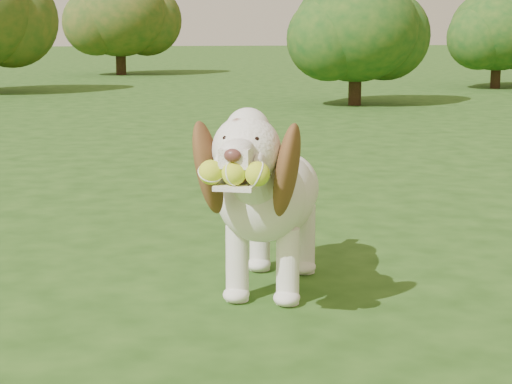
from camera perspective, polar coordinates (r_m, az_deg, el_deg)
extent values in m
plane|color=#1F4112|center=(3.61, -0.74, -4.18)|extent=(80.00, 80.00, 0.00)
ellipsoid|color=white|center=(3.12, 1.18, -0.22)|extent=(0.50, 0.66, 0.31)
ellipsoid|color=white|center=(2.90, 0.36, -0.37)|extent=(0.39, 0.39, 0.30)
ellipsoid|color=white|center=(3.32, 1.83, 0.30)|extent=(0.36, 0.36, 0.28)
cylinder|color=white|center=(2.77, -0.11, 0.80)|extent=(0.24, 0.28, 0.24)
sphere|color=white|center=(2.64, -0.64, 2.85)|extent=(0.28, 0.28, 0.21)
sphere|color=white|center=(2.65, -0.56, 4.15)|extent=(0.18, 0.18, 0.14)
cube|color=white|center=(2.52, -1.23, 2.37)|extent=(0.13, 0.15, 0.06)
ellipsoid|color=#592D28|center=(2.46, -1.58, 2.45)|extent=(0.06, 0.05, 0.04)
cube|color=white|center=(2.52, -1.29, 0.42)|extent=(0.16, 0.17, 0.01)
ellipsoid|color=brown|center=(2.69, -3.20, 1.63)|extent=(0.18, 0.19, 0.33)
ellipsoid|color=brown|center=(2.63, 2.07, 1.45)|extent=(0.16, 0.23, 0.33)
cylinder|color=white|center=(3.43, 2.20, 1.27)|extent=(0.10, 0.16, 0.12)
cylinder|color=white|center=(2.99, -1.26, -4.77)|extent=(0.10, 0.10, 0.27)
cylinder|color=white|center=(2.95, 2.13, -4.96)|extent=(0.10, 0.10, 0.27)
cylinder|color=white|center=(3.36, 0.25, -2.99)|extent=(0.10, 0.10, 0.27)
cylinder|color=white|center=(3.33, 3.28, -3.14)|extent=(0.10, 0.10, 0.27)
sphere|color=yellow|center=(2.50, -3.03, 1.32)|extent=(0.09, 0.09, 0.07)
sphere|color=yellow|center=(2.48, -1.48, 1.27)|extent=(0.09, 0.09, 0.07)
sphere|color=yellow|center=(2.47, 0.10, 1.21)|extent=(0.09, 0.09, 0.07)
cylinder|color=#382314|center=(13.90, 15.69, 7.68)|extent=(0.15, 0.15, 0.49)
ellipsoid|color=#164817|center=(13.88, 15.83, 10.37)|extent=(1.47, 1.47, 1.25)
cylinder|color=#382314|center=(17.42, -9.00, 8.78)|extent=(0.20, 0.20, 0.64)
ellipsoid|color=#164817|center=(17.41, -9.08, 11.59)|extent=(1.93, 1.93, 1.64)
cylinder|color=#382314|center=(10.57, 6.61, 7.14)|extent=(0.16, 0.16, 0.50)
ellipsoid|color=#164817|center=(10.55, 6.70, 10.78)|extent=(1.51, 1.51, 1.29)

